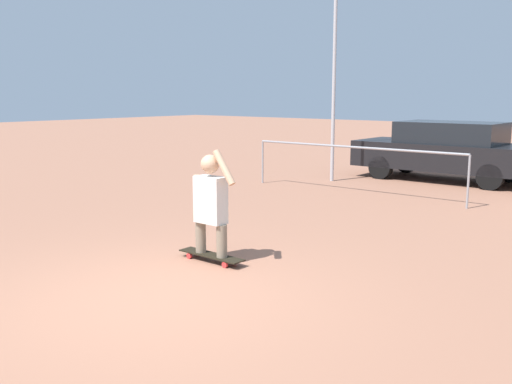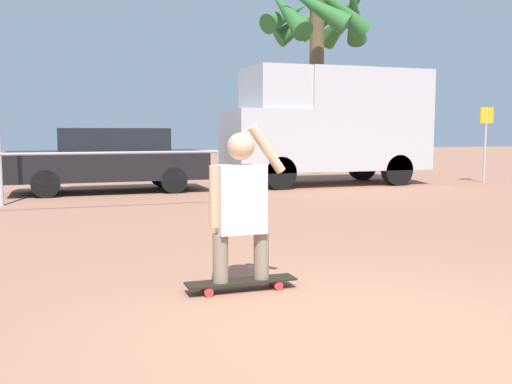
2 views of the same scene
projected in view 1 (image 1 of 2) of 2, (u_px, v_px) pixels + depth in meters
ground_plane at (155, 300)px, 6.18m from camera, size 80.00×80.00×0.00m
skateboard at (211, 256)px, 7.57m from camera, size 1.01×0.22×0.10m
person_skateboarder at (210, 200)px, 7.44m from camera, size 0.71×0.24×1.41m
parked_car_black at (447, 150)px, 14.59m from camera, size 4.52×1.80×1.51m
flagpole at (337, 48)px, 14.05m from camera, size 0.93×0.12×5.82m
plaza_railing_segment at (353, 153)px, 12.55m from camera, size 5.16×0.05×1.08m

